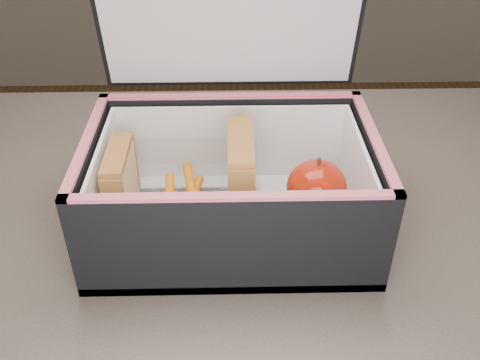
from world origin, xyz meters
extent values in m
cube|color=brown|center=(0.00, 0.00, 0.73)|extent=(1.20, 0.80, 0.03)
cube|color=#382D26|center=(0.55, 0.35, 0.36)|extent=(0.05, 0.05, 0.72)
cube|color=black|center=(0.03, 0.15, 0.98)|extent=(0.32, 0.05, 0.21)
cube|color=beige|center=(-0.10, 0.02, 0.81)|extent=(0.01, 0.08, 0.09)
cube|color=#D96571|center=(-0.10, 0.02, 0.81)|extent=(0.01, 0.08, 0.08)
cube|color=beige|center=(-0.09, 0.02, 0.81)|extent=(0.01, 0.08, 0.09)
cube|color=brown|center=(-0.10, 0.02, 0.86)|extent=(0.02, 0.09, 0.01)
cube|color=beige|center=(0.03, 0.02, 0.82)|extent=(0.01, 0.10, 0.10)
cube|color=#D96571|center=(0.04, 0.02, 0.82)|extent=(0.01, 0.10, 0.10)
cube|color=beige|center=(0.05, 0.02, 0.82)|extent=(0.01, 0.10, 0.10)
cube|color=brown|center=(0.04, 0.02, 0.88)|extent=(0.03, 0.10, 0.01)
cylinder|color=orange|center=(-0.03, 0.04, 0.77)|extent=(0.02, 0.09, 0.01)
cylinder|color=orange|center=(-0.01, 0.01, 0.79)|extent=(0.02, 0.09, 0.01)
cylinder|color=orange|center=(-0.01, -0.01, 0.80)|extent=(0.02, 0.09, 0.01)
cylinder|color=orange|center=(-0.03, 0.00, 0.77)|extent=(0.02, 0.09, 0.01)
cylinder|color=orange|center=(-0.05, 0.00, 0.79)|extent=(0.02, 0.09, 0.01)
cylinder|color=orange|center=(-0.04, 0.02, 0.80)|extent=(0.02, 0.09, 0.01)
cylinder|color=orange|center=(-0.04, 0.00, 0.77)|extent=(0.01, 0.09, 0.01)
cylinder|color=orange|center=(-0.02, 0.03, 0.79)|extent=(0.03, 0.09, 0.01)
cylinder|color=orange|center=(-0.02, 0.05, 0.80)|extent=(0.02, 0.09, 0.01)
cube|color=white|center=(0.13, 0.03, 0.77)|extent=(0.08, 0.08, 0.01)
ellipsoid|color=#950E00|center=(0.13, 0.03, 0.81)|extent=(0.09, 0.09, 0.07)
cylinder|color=#4D301B|center=(0.13, 0.03, 0.84)|extent=(0.01, 0.01, 0.01)
camera|label=1|loc=(0.03, -0.48, 1.18)|focal=40.00mm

